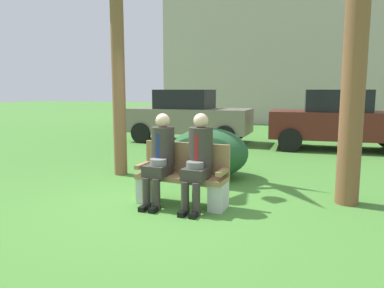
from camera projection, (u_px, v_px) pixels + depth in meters
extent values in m
plane|color=#478333|center=(159.00, 205.00, 5.48)|extent=(80.00, 80.00, 0.00)
cube|color=#99754C|center=(182.00, 177.00, 5.43)|extent=(1.33, 0.44, 0.07)
cube|color=#99754C|center=(187.00, 157.00, 5.57)|extent=(1.33, 0.06, 0.45)
cube|color=#99754C|center=(144.00, 165.00, 5.65)|extent=(0.08, 0.44, 0.06)
cube|color=#99754C|center=(223.00, 172.00, 5.18)|extent=(0.08, 0.44, 0.06)
cube|color=silver|center=(148.00, 189.00, 5.68)|extent=(0.20, 0.37, 0.38)
cube|color=silver|center=(218.00, 196.00, 5.26)|extent=(0.20, 0.37, 0.38)
cube|color=#38332D|center=(157.00, 170.00, 5.38)|extent=(0.32, 0.38, 0.16)
cylinder|color=#38332D|center=(146.00, 193.00, 5.28)|extent=(0.11, 0.11, 0.45)
cylinder|color=#38332D|center=(156.00, 195.00, 5.22)|extent=(0.11, 0.11, 0.45)
cube|color=black|center=(144.00, 208.00, 5.25)|extent=(0.09, 0.22, 0.07)
cube|color=black|center=(155.00, 209.00, 5.19)|extent=(0.09, 0.22, 0.07)
cylinder|color=#38332D|center=(163.00, 146.00, 5.50)|extent=(0.34, 0.34, 0.56)
cube|color=navy|center=(158.00, 146.00, 5.35)|extent=(0.05, 0.01, 0.36)
sphere|color=beige|center=(163.00, 121.00, 5.45)|extent=(0.21, 0.21, 0.21)
cylinder|color=gray|center=(158.00, 162.00, 5.33)|extent=(0.24, 0.24, 0.09)
cube|color=#38332D|center=(196.00, 174.00, 5.16)|extent=(0.32, 0.38, 0.16)
cylinder|color=#38332D|center=(185.00, 198.00, 5.05)|extent=(0.11, 0.11, 0.45)
cylinder|color=#38332D|center=(196.00, 199.00, 4.99)|extent=(0.11, 0.11, 0.45)
cube|color=black|center=(183.00, 213.00, 5.03)|extent=(0.09, 0.22, 0.07)
cube|color=black|center=(194.00, 214.00, 4.97)|extent=(0.09, 0.22, 0.07)
cylinder|color=#38332D|center=(201.00, 148.00, 5.28)|extent=(0.34, 0.34, 0.57)
cube|color=maroon|center=(196.00, 148.00, 5.13)|extent=(0.05, 0.01, 0.37)
sphere|color=beige|center=(201.00, 121.00, 5.23)|extent=(0.21, 0.21, 0.21)
cylinder|color=slate|center=(195.00, 165.00, 5.12)|extent=(0.24, 0.24, 0.09)
cylinder|color=brown|center=(354.00, 83.00, 5.32)|extent=(0.33, 0.33, 3.54)
cylinder|color=brown|center=(118.00, 74.00, 7.22)|extent=(0.25, 0.25, 3.96)
ellipsoid|color=#25532E|center=(209.00, 153.00, 7.19)|extent=(1.52, 1.40, 0.95)
cube|color=slate|center=(189.00, 120.00, 12.10)|extent=(3.99, 1.80, 0.76)
cube|color=black|center=(185.00, 99.00, 12.05)|extent=(1.78, 1.46, 0.60)
cylinder|color=black|center=(236.00, 131.00, 12.46)|extent=(0.65, 0.18, 0.64)
cylinder|color=black|center=(225.00, 136.00, 10.99)|extent=(0.65, 0.18, 0.64)
cylinder|color=black|center=(160.00, 128.00, 13.32)|extent=(0.65, 0.18, 0.64)
cylinder|color=black|center=(141.00, 133.00, 11.85)|extent=(0.65, 0.18, 0.64)
cube|color=#591E19|center=(341.00, 125.00, 10.47)|extent=(4.05, 1.99, 0.76)
cube|color=black|center=(337.00, 100.00, 10.42)|extent=(1.84, 1.54, 0.60)
cylinder|color=black|center=(291.00, 134.00, 11.64)|extent=(0.65, 0.21, 0.64)
cylinder|color=black|center=(290.00, 140.00, 10.15)|extent=(0.65, 0.21, 0.64)
cube|color=#B6A79B|center=(280.00, 37.00, 20.58)|extent=(11.02, 6.55, 9.06)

